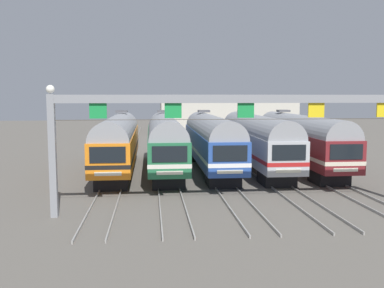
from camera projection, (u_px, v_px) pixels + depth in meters
name	position (u px, v px, depth m)	size (l,w,h in m)	color
ground_plane	(211.00, 171.00, 37.45)	(160.00, 160.00, 0.00)	#5B564F
track_bed	(192.00, 147.00, 54.26)	(17.23, 70.00, 0.15)	gray
commuter_train_orange	(118.00, 141.00, 36.41)	(2.88, 18.06, 5.05)	orange
commuter_train_green	(165.00, 140.00, 36.78)	(2.88, 18.06, 5.05)	#236B42
commuter_train_blue	(211.00, 140.00, 37.15)	(2.88, 18.06, 5.05)	#284C9E
commuter_train_stainless	(256.00, 139.00, 37.52)	(2.88, 18.06, 5.05)	#B2B5BA
commuter_train_maroon	(300.00, 139.00, 37.90)	(2.88, 18.06, 5.05)	maroon
catenary_gantry	(246.00, 118.00, 23.52)	(20.97, 0.44, 6.97)	gray
maintenance_building	(226.00, 113.00, 78.29)	(23.63, 10.00, 6.61)	beige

